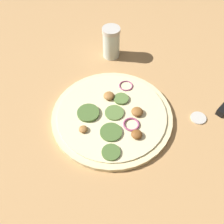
% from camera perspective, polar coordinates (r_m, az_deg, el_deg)
% --- Properties ---
extents(ground_plane, '(3.00, 3.00, 0.00)m').
position_cam_1_polar(ground_plane, '(0.67, 0.00, -1.16)').
color(ground_plane, tan).
extents(pizza, '(0.30, 0.30, 0.03)m').
position_cam_1_polar(pizza, '(0.66, 0.02, -0.78)').
color(pizza, beige).
rests_on(pizza, ground_plane).
extents(spice_jar, '(0.05, 0.05, 0.10)m').
position_cam_1_polar(spice_jar, '(0.81, -0.18, 14.92)').
color(spice_jar, silver).
rests_on(spice_jar, ground_plane).
extents(loose_cap, '(0.04, 0.04, 0.01)m').
position_cam_1_polar(loose_cap, '(0.70, 18.31, -1.15)').
color(loose_cap, beige).
rests_on(loose_cap, ground_plane).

